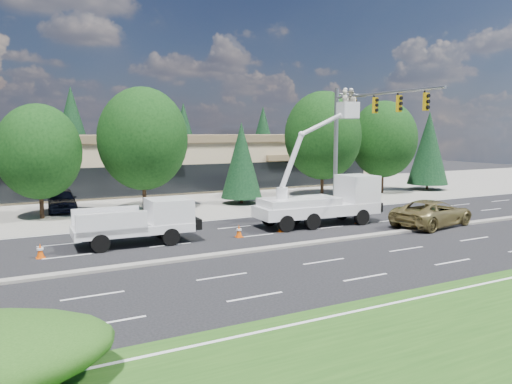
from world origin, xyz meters
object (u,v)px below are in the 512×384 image
utility_pickup (142,226)px  minivan (432,213)px  signal_mast (355,128)px  bucket_truck (327,196)px

utility_pickup → minivan: utility_pickup is taller
signal_mast → utility_pickup: size_ratio=1.68×
minivan → signal_mast: bearing=-2.5°
signal_mast → minivan: bearing=-82.0°
utility_pickup → bucket_truck: bearing=2.6°
utility_pickup → bucket_truck: (11.74, -0.02, 0.88)m
utility_pickup → signal_mast: bearing=12.7°
signal_mast → minivan: size_ratio=1.73×
signal_mast → bucket_truck: bearing=-147.2°
utility_pickup → minivan: bearing=-9.1°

